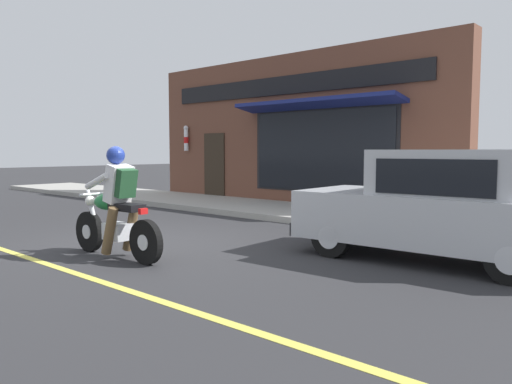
% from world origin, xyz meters
% --- Properties ---
extents(ground_plane, '(80.00, 80.00, 0.00)m').
position_xyz_m(ground_plane, '(0.00, 0.00, 0.00)').
color(ground_plane, '#2B2B2D').
extents(sidewalk_curb, '(2.60, 22.00, 0.14)m').
position_xyz_m(sidewalk_curb, '(4.71, 3.00, 0.07)').
color(sidewalk_curb, '#9E9B93').
rests_on(sidewalk_curb, ground).
extents(storefront_building, '(1.25, 10.12, 4.20)m').
position_xyz_m(storefront_building, '(6.24, 1.92, 2.11)').
color(storefront_building, brown).
rests_on(storefront_building, ground).
extents(motorcycle_with_rider, '(0.56, 2.02, 1.62)m').
position_xyz_m(motorcycle_with_rider, '(-0.92, -0.51, 0.68)').
color(motorcycle_with_rider, black).
rests_on(motorcycle_with_rider, ground).
extents(car_hatchback, '(1.82, 3.85, 1.57)m').
position_xyz_m(car_hatchback, '(1.98, -4.04, 0.77)').
color(car_hatchback, black).
rests_on(car_hatchback, ground).
extents(fire_hydrant, '(0.36, 0.24, 0.88)m').
position_xyz_m(fire_hydrant, '(3.87, -2.59, 0.57)').
color(fire_hydrant, red).
rests_on(fire_hydrant, sidewalk_curb).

